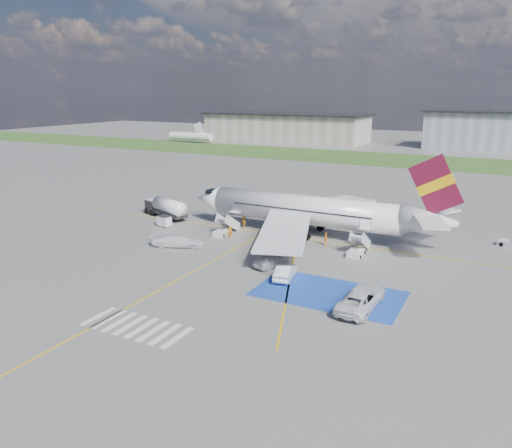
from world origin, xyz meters
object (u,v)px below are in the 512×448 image
at_px(car_silver_a, 271,260).
at_px(airliner, 315,211).
at_px(van_white_b, 178,239).
at_px(fuel_tanker, 166,209).
at_px(gpu_cart, 164,222).
at_px(car_silver_b, 285,272).
at_px(van_white_a, 362,296).

bearing_deg(car_silver_a, airliner, -71.44).
height_order(airliner, van_white_b, airliner).
relative_size(airliner, fuel_tanker, 4.07).
distance_m(gpu_cart, van_white_b, 10.04).
xyz_separation_m(fuel_tanker, gpu_cart, (3.15, -4.49, -0.53)).
bearing_deg(car_silver_b, van_white_a, 148.70).
xyz_separation_m(airliner, van_white_b, (-13.22, -12.57, -2.41)).
distance_m(airliner, gpu_cart, 21.60).
height_order(gpu_cart, van_white_a, van_white_a).
xyz_separation_m(airliner, fuel_tanker, (-23.79, -1.31, -2.13)).
height_order(fuel_tanker, gpu_cart, fuel_tanker).
distance_m(gpu_cart, van_white_a, 35.57).
relative_size(airliner, car_silver_b, 7.97).
height_order(car_silver_a, car_silver_b, car_silver_a).
bearing_deg(van_white_a, fuel_tanker, -25.12).
bearing_deg(fuel_tanker, car_silver_a, -6.79).
bearing_deg(van_white_a, car_silver_a, -24.52).
height_order(gpu_cart, car_silver_b, gpu_cart).
xyz_separation_m(car_silver_a, van_white_b, (-13.52, 1.14, 0.22)).
bearing_deg(fuel_tanker, van_white_b, -26.36).
xyz_separation_m(car_silver_b, van_white_b, (-16.38, 3.75, 0.22)).
xyz_separation_m(gpu_cart, van_white_b, (7.42, -6.77, 0.26)).
distance_m(car_silver_a, car_silver_b, 3.87).
bearing_deg(van_white_a, van_white_b, -13.62).
xyz_separation_m(gpu_cart, van_white_a, (32.79, -13.78, 0.39)).
bearing_deg(car_silver_a, gpu_cart, -3.38).
relative_size(gpu_cart, van_white_b, 0.42).
bearing_deg(van_white_b, van_white_a, -125.78).
relative_size(car_silver_a, van_white_b, 0.89).
bearing_deg(van_white_b, car_silver_a, -115.15).
xyz_separation_m(van_white_a, van_white_b, (-25.37, 7.01, -0.14)).
bearing_deg(airliner, car_silver_b, -79.05).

